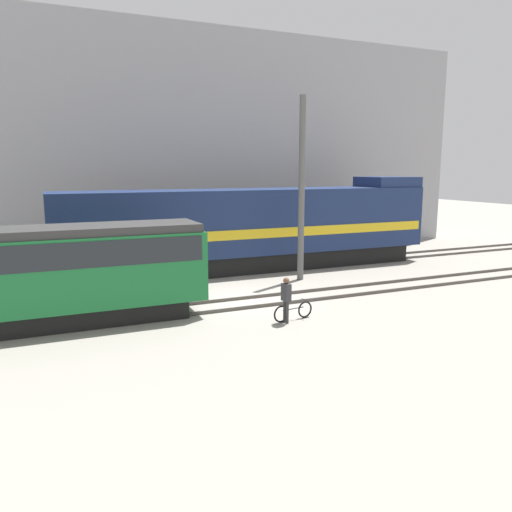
% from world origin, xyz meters
% --- Properties ---
extents(ground_plane, '(120.00, 120.00, 0.00)m').
position_xyz_m(ground_plane, '(0.00, 0.00, 0.00)').
color(ground_plane, gray).
extents(track_near, '(60.00, 1.50, 0.14)m').
position_xyz_m(track_near, '(0.00, -0.53, 0.07)').
color(track_near, '#47423D').
rests_on(track_near, ground).
extents(track_far, '(60.00, 1.51, 0.14)m').
position_xyz_m(track_far, '(0.00, 5.92, 0.07)').
color(track_far, '#47423D').
rests_on(track_far, ground).
extents(building_backdrop, '(42.89, 6.00, 14.24)m').
position_xyz_m(building_backdrop, '(0.00, 14.67, 7.12)').
color(building_backdrop, '#99999E').
rests_on(building_backdrop, ground).
extents(freight_locomotive, '(20.82, 3.04, 5.04)m').
position_xyz_m(freight_locomotive, '(3.09, 5.92, 2.34)').
color(freight_locomotive, black).
rests_on(freight_locomotive, ground).
extents(streetcar, '(11.32, 2.54, 3.54)m').
position_xyz_m(streetcar, '(-7.78, -0.53, 2.03)').
color(streetcar, black).
rests_on(streetcar, ground).
extents(bicycle, '(1.72, 0.47, 0.70)m').
position_xyz_m(bicycle, '(0.68, -3.25, 0.32)').
color(bicycle, black).
rests_on(bicycle, ground).
extents(person, '(0.27, 0.39, 1.69)m').
position_xyz_m(person, '(0.27, -3.46, 1.03)').
color(person, '#333333').
rests_on(person, ground).
extents(utility_pole_center, '(0.31, 0.31, 8.99)m').
position_xyz_m(utility_pole_center, '(4.19, 2.70, 4.50)').
color(utility_pole_center, '#595959').
rests_on(utility_pole_center, ground).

